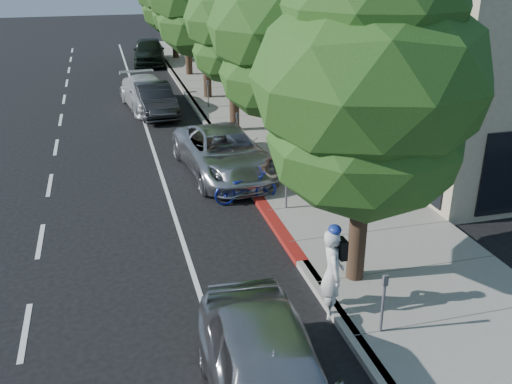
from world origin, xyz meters
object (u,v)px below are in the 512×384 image
object	(u,v)px
pedestrian	(280,115)
near_car_a	(270,380)
cyclist	(332,273)
white_pickup	(147,93)
street_tree_0	(369,83)
bicycle	(246,187)
street_tree_2	(233,21)
silver_suv	(224,153)
dark_sedan	(154,100)
dark_suv_far	(149,51)
street_tree_1	(280,29)

from	to	relation	value
pedestrian	near_car_a	bearing A→B (deg)	76.38
cyclist	white_pickup	size ratio (longest dim) A/B	0.39
street_tree_0	bicycle	xyz separation A→B (m)	(-1.30, 5.00, -4.08)
street_tree_2	silver_suv	distance (m)	6.01
bicycle	near_car_a	size ratio (longest dim) A/B	0.39
dark_sedan	dark_suv_far	xyz separation A→B (m)	(0.97, 12.92, 0.15)
bicycle	dark_suv_far	world-z (taller)	dark_suv_far
street_tree_1	cyclist	xyz separation A→B (m)	(-1.00, -7.00, -3.93)
white_pickup	cyclist	bearing A→B (deg)	-90.62
dark_suv_far	street_tree_0	bearing A→B (deg)	-81.11
cyclist	white_pickup	distance (m)	18.25
street_tree_0	dark_sedan	xyz separation A→B (m)	(-2.89, 15.79, -3.88)
street_tree_0	silver_suv	bearing A→B (deg)	100.57
street_tree_1	white_pickup	world-z (taller)	street_tree_1
bicycle	silver_suv	size ratio (longest dim) A/B	0.35
street_tree_1	street_tree_2	distance (m)	6.01
street_tree_0	cyclist	size ratio (longest dim) A/B	3.86
bicycle	silver_suv	world-z (taller)	silver_suv
white_pickup	street_tree_2	bearing A→B (deg)	-66.10
cyclist	silver_suv	bearing A→B (deg)	13.28
street_tree_0	white_pickup	world-z (taller)	street_tree_0
dark_sedan	white_pickup	bearing A→B (deg)	94.03
street_tree_0	street_tree_1	world-z (taller)	street_tree_1
cyclist	near_car_a	distance (m)	3.24
street_tree_0	bicycle	distance (m)	6.58
street_tree_1	street_tree_0	bearing A→B (deg)	-90.00
bicycle	dark_suv_far	distance (m)	23.72
street_tree_2	silver_suv	bearing A→B (deg)	-107.28
street_tree_2	cyclist	size ratio (longest dim) A/B	3.66
silver_suv	white_pickup	xyz separation A→B (m)	(-1.70, 9.63, -0.04)
silver_suv	near_car_a	world-z (taller)	near_car_a
cyclist	pedestrian	world-z (taller)	cyclist
street_tree_0	street_tree_1	distance (m)	6.01
street_tree_0	street_tree_2	distance (m)	12.00
street_tree_1	near_car_a	bearing A→B (deg)	-107.79
street_tree_2	white_pickup	world-z (taller)	street_tree_2
cyclist	near_car_a	bearing A→B (deg)	151.17
cyclist	silver_suv	distance (m)	8.51
dark_sedan	pedestrian	distance (m)	6.73
dark_sedan	pedestrian	world-z (taller)	pedestrian
street_tree_0	dark_sedan	world-z (taller)	street_tree_0
silver_suv	street_tree_1	bearing A→B (deg)	-52.20
bicycle	white_pickup	xyz separation A→B (m)	(-1.80, 12.13, 0.22)
white_pickup	pedestrian	bearing A→B (deg)	-61.04
dark_sedan	street_tree_2	bearing A→B (deg)	-57.29
street_tree_2	dark_suv_far	distance (m)	17.21
bicycle	dark_sedan	xyz separation A→B (m)	(-1.59, 10.79, 0.20)
dark_suv_far	cyclist	bearing A→B (deg)	-83.16
silver_suv	white_pickup	distance (m)	9.78
silver_suv	street_tree_0	bearing A→B (deg)	-84.66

